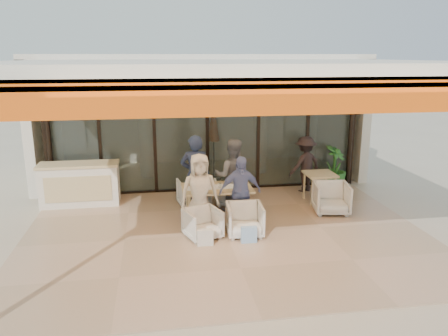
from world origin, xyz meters
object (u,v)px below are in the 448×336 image
object	(u,v)px
diner_grey	(232,176)
dining_table	(216,189)
chair_near_right	(245,218)
host_counter	(80,184)
diner_navy	(195,175)
chair_far_right	(229,191)
diner_periwinkle	(240,192)
diner_cream	(200,192)
side_chair	(331,197)
side_table	(320,177)
chair_near_left	(203,222)
potted_palm	(334,168)
chair_far_left	(194,192)
standing_woman	(305,164)

from	to	relation	value
diner_grey	dining_table	bearing A→B (deg)	57.75
dining_table	chair_near_right	distance (m)	1.10
host_counter	diner_navy	bearing A→B (deg)	-20.38
chair_far_right	diner_periwinkle	distance (m)	1.46
host_counter	diner_cream	distance (m)	3.27
side_chair	chair_far_right	bearing A→B (deg)	166.80
diner_grey	side_chair	distance (m)	2.29
diner_cream	side_table	distance (m)	3.27
diner_navy	diner_cream	bearing A→B (deg)	96.78
chair_near_left	diner_grey	distance (m)	1.71
diner_navy	diner_grey	world-z (taller)	diner_navy
diner_grey	host_counter	bearing A→B (deg)	-4.03
diner_grey	potted_palm	world-z (taller)	diner_grey
chair_far_left	diner_grey	world-z (taller)	diner_grey
chair_near_left	potted_palm	distance (m)	4.71
side_table	chair_near_left	bearing A→B (deg)	-150.98
chair_far_left	diner_grey	bearing A→B (deg)	141.04
host_counter	side_chair	distance (m)	5.89
diner_periwinkle	side_table	bearing A→B (deg)	23.33
side_chair	standing_woman	world-z (taller)	standing_woman
host_counter	chair_far_left	xyz separation A→B (m)	(2.66, -0.49, -0.17)
chair_far_right	chair_near_left	size ratio (longest dim) A/B	1.02
chair_near_left	chair_near_right	size ratio (longest dim) A/B	0.92
host_counter	chair_near_right	xyz separation A→B (m)	(3.50, -2.39, -0.17)
chair_far_left	standing_woman	world-z (taller)	standing_woman
chair_near_right	side_chair	distance (m)	2.39
chair_far_left	chair_near_right	bearing A→B (deg)	105.65
diner_periwinkle	side_chair	size ratio (longest dim) A/B	1.93
potted_palm	chair_near_right	bearing A→B (deg)	-138.01
chair_far_left	potted_palm	distance (m)	3.93
dining_table	diner_periwinkle	xyz separation A→B (m)	(0.43, -0.46, 0.07)
chair_far_left	side_table	world-z (taller)	side_table
chair_far_left	diner_periwinkle	world-z (taller)	diner_periwinkle
chair_far_right	chair_near_right	size ratio (longest dim) A/B	0.93
chair_far_left	side_table	size ratio (longest dim) A/B	0.97
diner_cream	side_chair	bearing A→B (deg)	4.35
chair_far_left	diner_navy	world-z (taller)	diner_navy
chair_near_left	diner_cream	world-z (taller)	diner_cream
diner_cream	diner_periwinkle	xyz separation A→B (m)	(0.84, 0.00, -0.04)
host_counter	chair_far_right	distance (m)	3.54
chair_near_right	side_chair	size ratio (longest dim) A/B	0.92
chair_near_left	side_table	xyz separation A→B (m)	(3.04, 1.69, 0.31)
chair_far_right	standing_woman	world-z (taller)	standing_woman
chair_far_right	potted_palm	world-z (taller)	potted_palm
chair_near_left	potted_palm	xyz separation A→B (m)	(3.84, 2.70, 0.26)
chair_near_left	diner_cream	xyz separation A→B (m)	(0.00, 0.50, 0.47)
chair_far_right	side_table	xyz separation A→B (m)	(2.20, -0.21, 0.30)
diner_periwinkle	side_chair	bearing A→B (deg)	6.21
diner_navy	standing_woman	distance (m)	3.20
chair_near_right	side_table	bearing A→B (deg)	40.85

